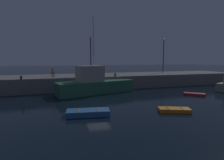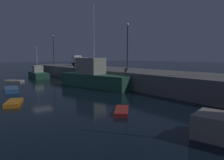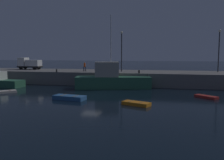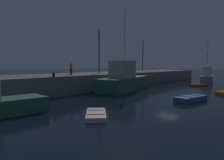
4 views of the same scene
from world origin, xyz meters
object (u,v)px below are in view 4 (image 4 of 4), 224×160
Objects in this scene: dockworker at (71,68)px; bollard_west at (129,72)px; lamp_post_east at (99,47)px; bollard_central at (54,75)px; dinghy_red_small at (96,115)px; fishing_boat_blue at (207,76)px; rowboat_white_mid at (191,99)px; fishing_boat_white at (125,80)px; lamp_post_central at (143,52)px; dinghy_orange_near at (199,85)px.

dockworker is 10.72m from bollard_west.
lamp_post_east reaches higher than bollard_central.
lamp_post_east is (14.76, 13.96, 6.56)m from dinghy_red_small.
rowboat_white_mid is (-27.00, -6.28, -0.95)m from fishing_boat_blue.
fishing_boat_white is 7.09× the size of dockworker.
fishing_boat_white reaches higher than lamp_post_east.
fishing_boat_white reaches higher than dockworker.
lamp_post_central is 29.56m from bollard_central.
dinghy_red_small is at bearing -121.83° from dockworker.
bollard_west reaches higher than dinghy_red_small.
bollard_west is at bearing 29.72° from dinghy_red_small.
fishing_boat_white is 3.83× the size of dinghy_red_small.
dinghy_orange_near is 16.38m from lamp_post_central.
lamp_post_central is at bearing 42.32° from rowboat_white_mid.
bollard_central is (-14.95, -0.20, -0.02)m from bollard_west.
fishing_boat_blue is 2.77× the size of dinghy_red_small.
rowboat_white_mid is 0.57× the size of lamp_post_east.
lamp_post_central reaches higher than dinghy_orange_near.
bollard_west is (-19.74, 6.96, 1.41)m from fishing_boat_blue.
dinghy_red_small is at bearing -150.28° from bollard_west.
dinghy_red_small is (-11.13, 2.74, -0.09)m from rowboat_white_mid.
fishing_boat_blue is 3.18× the size of dinghy_orange_near.
bollard_west reaches higher than bollard_central.
fishing_boat_blue is 16.84× the size of bollard_west.
lamp_post_central is (17.31, 2.37, 0.08)m from lamp_post_east.
fishing_boat_white reaches higher than lamp_post_central.
bollard_central reaches higher than dinghy_red_small.
rowboat_white_mid is 8.52× the size of bollard_central.
fishing_boat_white is 1.66× the size of lamp_post_central.
fishing_boat_blue is at bearing -24.03° from lamp_post_east.
lamp_post_central is at bearing 8.32° from dockworker.
lamp_post_east is 12.59m from bollard_central.
bollard_central is at bearing 71.55° from dinghy_red_small.
dinghy_orange_near is 5.29× the size of bollard_west.
dinghy_red_small is 21.31m from bollard_west.
dockworker is at bearing 162.94° from fishing_boat_blue.
dinghy_red_small is 11.13m from bollard_central.
rowboat_white_mid is at bearing -13.83° from dinghy_red_small.
rowboat_white_mid reaches higher than dinghy_red_small.
lamp_post_east is 13.75× the size of bollard_west.
lamp_post_east is 4.18× the size of dockworker.
lamp_post_east reaches higher than dinghy_red_small.
lamp_post_central is 15.30× the size of bollard_central.
lamp_post_central reaches higher than rowboat_white_mid.
fishing_boat_white is 1.70× the size of lamp_post_east.
bollard_west is at bearing -156.92° from lamp_post_central.
dockworker is (-3.19, 15.54, 3.11)m from rowboat_white_mid.
dinghy_red_small reaches higher than dinghy_orange_near.
rowboat_white_mid is at bearing -164.41° from dinghy_orange_near.
fishing_boat_blue is 26.18m from lamp_post_east.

